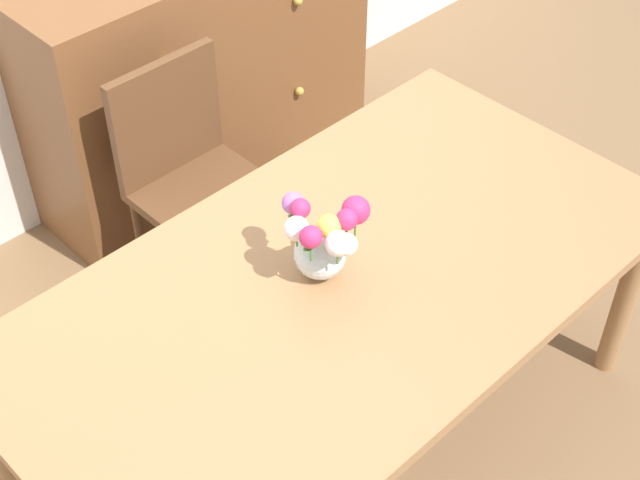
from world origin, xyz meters
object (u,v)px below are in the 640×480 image
(dining_table, at_px, (342,296))
(chair_far, at_px, (192,172))
(flower_vase, at_px, (323,241))
(dresser, at_px, (202,71))

(dining_table, xyz_separation_m, chair_far, (0.14, 0.85, -0.13))
(dining_table, distance_m, flower_vase, 0.21)
(flower_vase, bearing_deg, chair_far, 78.16)
(dresser, xyz_separation_m, flower_vase, (-0.60, -1.29, 0.35))
(chair_far, bearing_deg, dining_table, 80.87)
(chair_far, xyz_separation_m, dresser, (0.43, 0.48, -0.02))
(chair_far, distance_m, flower_vase, 0.89)
(dining_table, relative_size, dresser, 1.35)
(dining_table, bearing_deg, dresser, 66.94)
(dining_table, relative_size, chair_far, 2.11)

